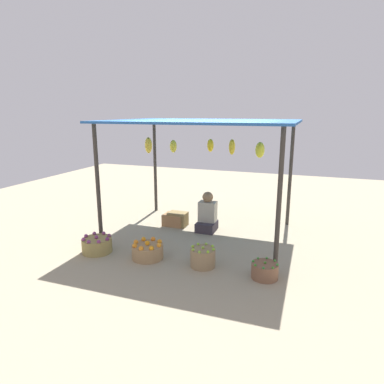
{
  "coord_description": "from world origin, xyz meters",
  "views": [
    {
      "loc": [
        1.91,
        -5.84,
        2.3
      ],
      "look_at": [
        0.0,
        -0.55,
        0.95
      ],
      "focal_mm": 31.39,
      "sensor_mm": 36.0,
      "label": 1
    }
  ],
  "objects_px": {
    "basket_purple_onions": "(97,245)",
    "basket_limes": "(203,257)",
    "basket_green_chilies": "(265,271)",
    "wooden_crate_stacked_rear": "(178,219)",
    "basket_oranges": "(148,251)",
    "vendor_person": "(207,216)",
    "wooden_crate_near_vendor": "(174,220)"
  },
  "relations": [
    {
      "from": "wooden_crate_stacked_rear",
      "to": "basket_oranges",
      "type": "bearing_deg",
      "value": -85.08
    },
    {
      "from": "basket_oranges",
      "to": "basket_green_chilies",
      "type": "bearing_deg",
      "value": -1.02
    },
    {
      "from": "basket_oranges",
      "to": "wooden_crate_near_vendor",
      "type": "bearing_deg",
      "value": 97.74
    },
    {
      "from": "basket_limes",
      "to": "vendor_person",
      "type": "bearing_deg",
      "value": 104.97
    },
    {
      "from": "wooden_crate_near_vendor",
      "to": "wooden_crate_stacked_rear",
      "type": "height_order",
      "value": "wooden_crate_stacked_rear"
    },
    {
      "from": "vendor_person",
      "to": "wooden_crate_stacked_rear",
      "type": "height_order",
      "value": "vendor_person"
    },
    {
      "from": "vendor_person",
      "to": "basket_green_chilies",
      "type": "height_order",
      "value": "vendor_person"
    },
    {
      "from": "basket_oranges",
      "to": "basket_limes",
      "type": "relative_size",
      "value": 1.32
    },
    {
      "from": "vendor_person",
      "to": "basket_green_chilies",
      "type": "relative_size",
      "value": 2.05
    },
    {
      "from": "vendor_person",
      "to": "basket_limes",
      "type": "xyz_separation_m",
      "value": [
        0.42,
        -1.55,
        -0.15
      ]
    },
    {
      "from": "basket_oranges",
      "to": "wooden_crate_stacked_rear",
      "type": "relative_size",
      "value": 1.34
    },
    {
      "from": "basket_oranges",
      "to": "basket_green_chilies",
      "type": "height_order",
      "value": "basket_oranges"
    },
    {
      "from": "basket_limes",
      "to": "wooden_crate_near_vendor",
      "type": "relative_size",
      "value": 0.9
    },
    {
      "from": "basket_limes",
      "to": "wooden_crate_stacked_rear",
      "type": "bearing_deg",
      "value": 123.62
    },
    {
      "from": "basket_limes",
      "to": "wooden_crate_stacked_rear",
      "type": "relative_size",
      "value": 1.01
    },
    {
      "from": "basket_purple_onions",
      "to": "basket_oranges",
      "type": "bearing_deg",
      "value": 4.66
    },
    {
      "from": "basket_purple_onions",
      "to": "wooden_crate_near_vendor",
      "type": "xyz_separation_m",
      "value": [
        0.69,
        1.7,
        -0.0
      ]
    },
    {
      "from": "basket_oranges",
      "to": "basket_green_chilies",
      "type": "relative_size",
      "value": 1.33
    },
    {
      "from": "basket_purple_onions",
      "to": "basket_oranges",
      "type": "distance_m",
      "value": 0.91
    },
    {
      "from": "basket_oranges",
      "to": "basket_limes",
      "type": "xyz_separation_m",
      "value": [
        0.93,
        0.02,
        0.03
      ]
    },
    {
      "from": "basket_green_chilies",
      "to": "basket_purple_onions",
      "type": "bearing_deg",
      "value": -179.16
    },
    {
      "from": "basket_purple_onions",
      "to": "basket_green_chilies",
      "type": "relative_size",
      "value": 1.3
    },
    {
      "from": "basket_oranges",
      "to": "wooden_crate_near_vendor",
      "type": "height_order",
      "value": "basket_oranges"
    },
    {
      "from": "vendor_person",
      "to": "wooden_crate_stacked_rear",
      "type": "bearing_deg",
      "value": 175.25
    },
    {
      "from": "basket_limes",
      "to": "wooden_crate_stacked_rear",
      "type": "distance_m",
      "value": 1.93
    },
    {
      "from": "basket_purple_onions",
      "to": "basket_limes",
      "type": "xyz_separation_m",
      "value": [
        1.84,
        0.09,
        0.02
      ]
    },
    {
      "from": "basket_green_chilies",
      "to": "wooden_crate_stacked_rear",
      "type": "xyz_separation_m",
      "value": [
        -2.01,
        1.66,
        0.03
      ]
    },
    {
      "from": "basket_purple_onions",
      "to": "basket_limes",
      "type": "bearing_deg",
      "value": 2.88
    },
    {
      "from": "vendor_person",
      "to": "basket_purple_onions",
      "type": "xyz_separation_m",
      "value": [
        -1.42,
        -1.65,
        -0.17
      ]
    },
    {
      "from": "basket_green_chilies",
      "to": "wooden_crate_near_vendor",
      "type": "height_order",
      "value": "basket_green_chilies"
    },
    {
      "from": "basket_limes",
      "to": "basket_green_chilies",
      "type": "bearing_deg",
      "value": -3.13
    },
    {
      "from": "wooden_crate_stacked_rear",
      "to": "vendor_person",
      "type": "bearing_deg",
      "value": -4.75
    }
  ]
}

